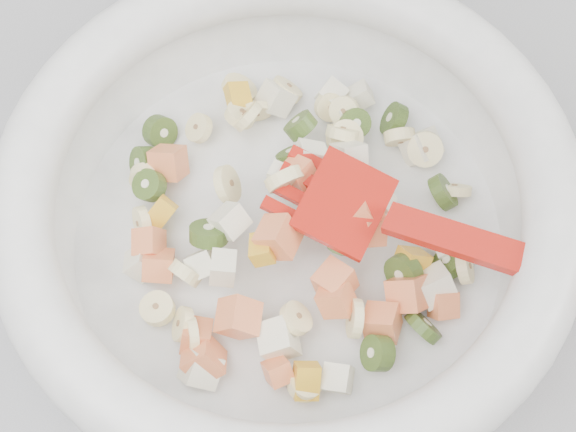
{
  "coord_description": "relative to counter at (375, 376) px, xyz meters",
  "views": [
    {
      "loc": [
        -0.11,
        1.15,
        1.5
      ],
      "look_at": [
        -0.11,
        1.42,
        0.95
      ],
      "focal_mm": 55.0,
      "sensor_mm": 36.0,
      "label": 1
    }
  ],
  "objects": [
    {
      "name": "mixing_bowl",
      "position": [
        -0.11,
        -0.03,
        0.51
      ],
      "size": [
        0.46,
        0.4,
        0.11
      ],
      "color": "white",
      "rests_on": "counter"
    },
    {
      "name": "counter",
      "position": [
        0.0,
        0.0,
        0.0
      ],
      "size": [
        2.0,
        0.6,
        0.9
      ],
      "primitive_type": "cube",
      "color": "gray",
      "rests_on": "ground"
    }
  ]
}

